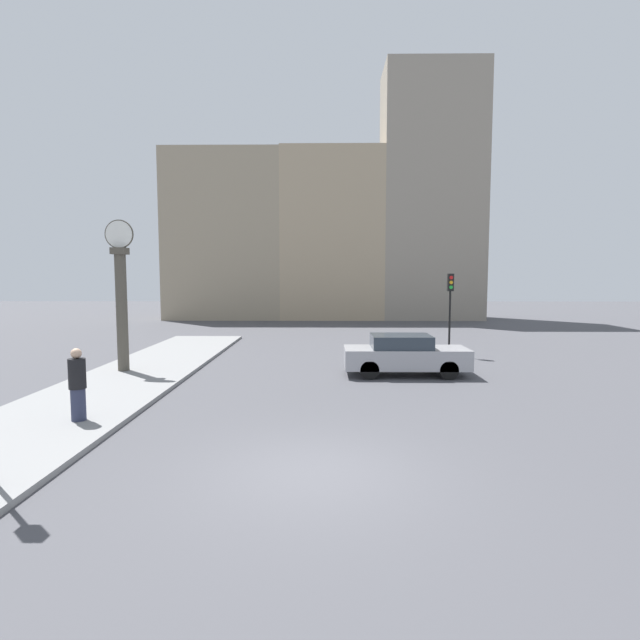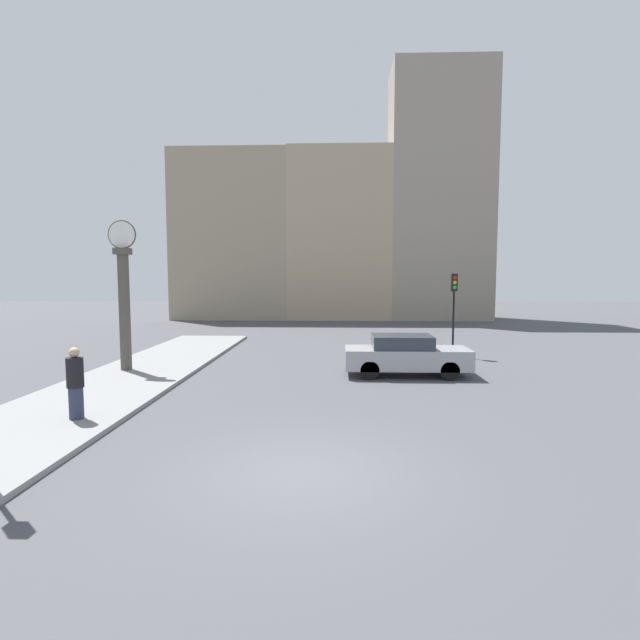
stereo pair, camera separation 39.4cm
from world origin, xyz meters
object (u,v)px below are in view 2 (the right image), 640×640
(sedan_car, at_px, (406,355))
(traffic_light_far, at_px, (454,297))
(pedestrian_black_jacket, at_px, (75,383))
(street_clock, at_px, (124,299))

(sedan_car, relative_size, traffic_light_far, 1.20)
(traffic_light_far, bearing_deg, pedestrian_black_jacket, -137.22)
(sedan_car, xyz_separation_m, street_clock, (-10.03, 0.13, 1.95))
(traffic_light_far, height_order, street_clock, street_clock)
(traffic_light_far, bearing_deg, sedan_car, -121.33)
(traffic_light_far, bearing_deg, street_clock, -161.65)
(sedan_car, distance_m, traffic_light_far, 5.39)
(traffic_light_far, distance_m, pedestrian_black_jacket, 15.36)
(street_clock, relative_size, pedestrian_black_jacket, 3.13)
(street_clock, height_order, pedestrian_black_jacket, street_clock)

